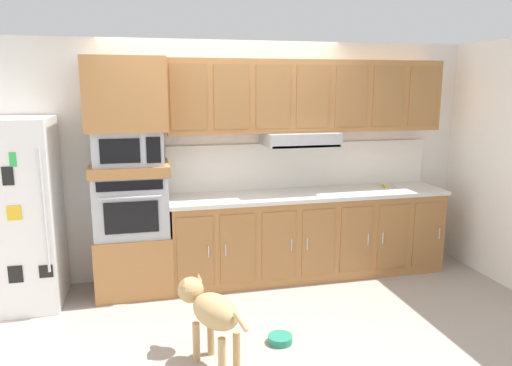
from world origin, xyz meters
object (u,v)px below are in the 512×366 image
(built_in_oven, at_px, (132,204))
(microwave, at_px, (129,147))
(refrigerator, at_px, (14,214))
(dog, at_px, (210,310))
(screwdriver, at_px, (385,186))
(dog_food_bowl, at_px, (280,339))

(built_in_oven, distance_m, microwave, 0.56)
(refrigerator, xyz_separation_m, built_in_oven, (1.05, 0.07, 0.02))
(microwave, bearing_deg, built_in_oven, 179.23)
(dog, bearing_deg, microwave, -9.12)
(screwdriver, xyz_separation_m, dog, (-2.21, -1.54, -0.51))
(built_in_oven, height_order, microwave, microwave)
(dog, bearing_deg, refrigerator, 19.00)
(dog, height_order, dog_food_bowl, dog)
(refrigerator, height_order, microwave, refrigerator)
(screwdriver, bearing_deg, built_in_oven, -178.49)
(microwave, height_order, dog, microwave)
(dog, bearing_deg, dog_food_bowl, -106.33)
(dog, distance_m, dog_food_bowl, 0.72)
(built_in_oven, relative_size, microwave, 1.09)
(built_in_oven, xyz_separation_m, screwdriver, (2.76, 0.07, 0.03))
(microwave, relative_size, screwdriver, 4.66)
(refrigerator, xyz_separation_m, screwdriver, (3.81, 0.14, 0.05))
(screwdriver, height_order, dog, screwdriver)
(microwave, height_order, screwdriver, microwave)
(refrigerator, bearing_deg, built_in_oven, 3.70)
(microwave, height_order, dog_food_bowl, microwave)
(screwdriver, height_order, dog_food_bowl, screwdriver)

